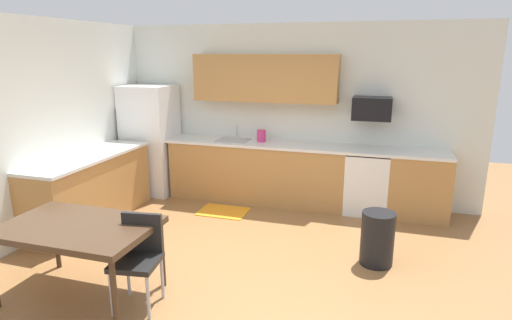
# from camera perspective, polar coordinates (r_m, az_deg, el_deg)

# --- Properties ---
(ground_plane) EXTENTS (12.00, 12.00, 0.00)m
(ground_plane) POSITION_cam_1_polar(r_m,az_deg,el_deg) (4.67, -3.73, -14.98)
(ground_plane) COLOR olive
(wall_back) EXTENTS (5.80, 0.10, 2.70)m
(wall_back) POSITION_cam_1_polar(r_m,az_deg,el_deg) (6.67, 4.19, 6.29)
(wall_back) COLOR silver
(wall_back) RESTS_ON ground
(wall_left) EXTENTS (0.10, 5.80, 2.70)m
(wall_left) POSITION_cam_1_polar(r_m,az_deg,el_deg) (5.68, -29.90, 2.98)
(wall_left) COLOR silver
(wall_left) RESTS_ON ground
(cabinet_run_back) EXTENTS (2.74, 0.60, 0.90)m
(cabinet_run_back) POSITION_cam_1_polar(r_m,az_deg,el_deg) (6.63, 0.14, -1.70)
(cabinet_run_back) COLOR #AD7A42
(cabinet_run_back) RESTS_ON ground
(cabinet_run_back_right) EXTENTS (0.81, 0.60, 0.90)m
(cabinet_run_back_right) POSITION_cam_1_polar(r_m,az_deg,el_deg) (6.38, 21.02, -3.32)
(cabinet_run_back_right) COLOR #AD7A42
(cabinet_run_back_right) RESTS_ON ground
(cabinet_run_left) EXTENTS (0.60, 2.00, 0.90)m
(cabinet_run_left) POSITION_cam_1_polar(r_m,az_deg,el_deg) (6.22, -21.33, -3.80)
(cabinet_run_left) COLOR #AD7A42
(cabinet_run_left) RESTS_ON ground
(countertop_back) EXTENTS (4.80, 0.64, 0.04)m
(countertop_back) POSITION_cam_1_polar(r_m,az_deg,el_deg) (6.41, 3.41, 2.07)
(countertop_back) COLOR silver
(countertop_back) RESTS_ON cabinet_run_back
(countertop_left) EXTENTS (0.64, 2.00, 0.04)m
(countertop_left) POSITION_cam_1_polar(r_m,az_deg,el_deg) (6.10, -21.73, 0.40)
(countertop_left) COLOR silver
(countertop_left) RESTS_ON cabinet_run_left
(upper_cabinets_back) EXTENTS (2.20, 0.34, 0.70)m
(upper_cabinets_back) POSITION_cam_1_polar(r_m,az_deg,el_deg) (6.48, 1.20, 10.97)
(upper_cabinets_back) COLOR #AD7A42
(refrigerator) EXTENTS (0.76, 0.70, 1.76)m
(refrigerator) POSITION_cam_1_polar(r_m,az_deg,el_deg) (7.17, -13.94, 2.67)
(refrigerator) COLOR white
(refrigerator) RESTS_ON ground
(oven_range) EXTENTS (0.60, 0.60, 0.91)m
(oven_range) POSITION_cam_1_polar(r_m,az_deg,el_deg) (6.36, 14.68, -2.82)
(oven_range) COLOR white
(oven_range) RESTS_ON ground
(microwave) EXTENTS (0.54, 0.36, 0.32)m
(microwave) POSITION_cam_1_polar(r_m,az_deg,el_deg) (6.24, 15.34, 6.70)
(microwave) COLOR black
(sink_basin) EXTENTS (0.48, 0.40, 0.14)m
(sink_basin) POSITION_cam_1_polar(r_m,az_deg,el_deg) (6.64, -3.09, 2.15)
(sink_basin) COLOR #A5A8AD
(sink_basin) RESTS_ON countertop_back
(sink_faucet) EXTENTS (0.02, 0.02, 0.24)m
(sink_faucet) POSITION_cam_1_polar(r_m,az_deg,el_deg) (6.78, -2.59, 3.78)
(sink_faucet) COLOR #B2B5BA
(sink_faucet) RESTS_ON countertop_back
(dining_table) EXTENTS (1.40, 0.90, 0.74)m
(dining_table) POSITION_cam_1_polar(r_m,az_deg,el_deg) (4.31, -22.89, -8.75)
(dining_table) COLOR #422D1E
(dining_table) RESTS_ON ground
(chair_near_table) EXTENTS (0.46, 0.46, 0.85)m
(chair_near_table) POSITION_cam_1_polar(r_m,az_deg,el_deg) (4.09, -15.50, -11.97)
(chair_near_table) COLOR black
(chair_near_table) RESTS_ON ground
(trash_bin) EXTENTS (0.36, 0.36, 0.60)m
(trash_bin) POSITION_cam_1_polar(r_m,az_deg,el_deg) (4.90, 16.01, -10.10)
(trash_bin) COLOR black
(trash_bin) RESTS_ON ground
(floor_mat) EXTENTS (0.70, 0.50, 0.01)m
(floor_mat) POSITION_cam_1_polar(r_m,az_deg,el_deg) (6.29, -4.40, -6.92)
(floor_mat) COLOR orange
(floor_mat) RESTS_ON ground
(kettle) EXTENTS (0.14, 0.14, 0.20)m
(kettle) POSITION_cam_1_polar(r_m,az_deg,el_deg) (6.52, 0.73, 3.20)
(kettle) COLOR #CC3372
(kettle) RESTS_ON countertop_back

